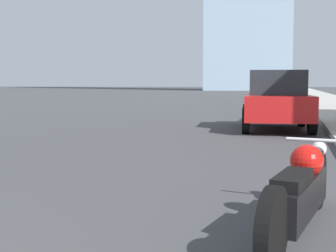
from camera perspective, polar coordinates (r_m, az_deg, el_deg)
The scene contains 5 objects.
sidewalk at distance 40.77m, azimuth 18.61°, elevation 3.17°, with size 3.47×240.00×0.15m.
motorcycle at distance 4.27m, azimuth 15.87°, elevation -7.60°, with size 0.78×2.49×0.75m.
parked_car_red at distance 13.58m, azimuth 13.06°, elevation 3.05°, with size 2.15×4.00×1.67m.
parked_car_blue at distance 26.06m, azimuth 14.18°, elevation 3.90°, with size 2.07×4.63×1.57m.
parked_car_silver at distance 37.09m, azimuth 14.29°, elevation 4.22°, with size 2.17×4.29×1.60m.
Camera 1 is at (3.75, -0.67, 1.30)m, focal length 50.00 mm.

